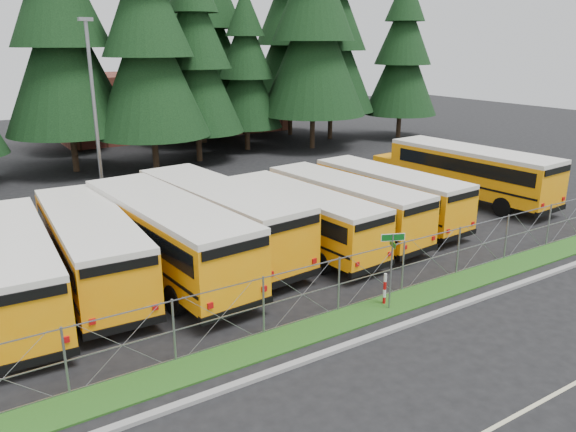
% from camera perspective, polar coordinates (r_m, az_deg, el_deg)
% --- Properties ---
extents(ground, '(120.00, 120.00, 0.00)m').
position_cam_1_polar(ground, '(23.05, 11.52, -6.02)').
color(ground, black).
rests_on(ground, ground).
extents(curb, '(50.00, 0.25, 0.12)m').
position_cam_1_polar(curb, '(21.14, 17.39, -8.53)').
color(curb, gray).
rests_on(curb, ground).
extents(grass_verge, '(50.00, 1.40, 0.06)m').
position_cam_1_polar(grass_verge, '(21.97, 14.61, -7.36)').
color(grass_verge, '#1C4614').
rests_on(grass_verge, ground).
extents(chainlink_fence, '(44.00, 0.10, 2.00)m').
position_cam_1_polar(chainlink_fence, '(22.03, 13.47, -4.46)').
color(chainlink_fence, gray).
rests_on(chainlink_fence, ground).
extents(brick_building, '(22.00, 10.00, 6.00)m').
position_cam_1_polar(brick_building, '(59.16, -11.89, 11.17)').
color(brick_building, brown).
rests_on(brick_building, ground).
extents(bus_0, '(3.13, 11.10, 2.88)m').
position_cam_1_polar(bus_0, '(21.69, -26.30, -4.95)').
color(bus_0, orange).
rests_on(bus_0, ground).
extents(bus_1, '(3.20, 11.32, 2.94)m').
position_cam_1_polar(bus_1, '(22.66, -19.56, -3.12)').
color(bus_1, orange).
rests_on(bus_1, ground).
extents(bus_2, '(3.79, 12.22, 3.15)m').
position_cam_1_polar(bus_2, '(22.80, -12.63, -2.10)').
color(bus_2, orange).
rests_on(bus_2, ground).
extents(bus_3, '(3.96, 12.10, 3.11)m').
position_cam_1_polar(bus_3, '(24.74, -7.44, -0.32)').
color(bus_3, orange).
rests_on(bus_3, ground).
extents(bus_4, '(3.34, 10.55, 2.72)m').
position_cam_1_polar(bus_4, '(25.23, 0.93, -0.29)').
color(bus_4, orange).
rests_on(bus_4, ground).
extents(bus_5, '(3.47, 10.76, 2.77)m').
position_cam_1_polar(bus_5, '(27.09, 5.30, 0.94)').
color(bus_5, orange).
rests_on(bus_5, ground).
extents(bus_6, '(3.20, 10.58, 2.74)m').
position_cam_1_polar(bus_6, '(29.41, 9.71, 2.05)').
color(bus_6, orange).
rests_on(bus_6, ground).
extents(bus_east, '(3.72, 12.05, 3.11)m').
position_cam_1_polar(bus_east, '(34.64, 17.51, 4.12)').
color(bus_east, orange).
rests_on(bus_east, ground).
extents(street_sign, '(0.78, 0.51, 2.81)m').
position_cam_1_polar(street_sign, '(19.47, 10.52, -3.94)').
color(street_sign, gray).
rests_on(street_sign, ground).
extents(striped_bollard, '(0.11, 0.11, 1.20)m').
position_cam_1_polar(striped_bollard, '(20.32, 9.80, -7.35)').
color(striped_bollard, '#B20C0C').
rests_on(striped_bollard, ground).
extents(light_standard, '(0.70, 0.35, 10.14)m').
position_cam_1_polar(light_standard, '(31.59, -19.05, 10.06)').
color(light_standard, gray).
rests_on(light_standard, ground).
extents(conifer_3, '(8.61, 8.61, 19.04)m').
position_cam_1_polar(conifer_3, '(42.50, -22.08, 16.85)').
color(conifer_3, black).
rests_on(conifer_3, ground).
extents(conifer_4, '(7.99, 7.99, 17.68)m').
position_cam_1_polar(conifer_4, '(40.77, -14.06, 16.63)').
color(conifer_4, black).
rests_on(conifer_4, ground).
extents(conifer_5, '(7.06, 7.06, 15.60)m').
position_cam_1_polar(conifer_5, '(43.97, -9.44, 15.56)').
color(conifer_5, black).
rests_on(conifer_5, ground).
extents(conifer_6, '(6.02, 6.02, 13.32)m').
position_cam_1_polar(conifer_6, '(48.47, -4.30, 14.53)').
color(conifer_6, black).
rests_on(conifer_6, ground).
extents(conifer_7, '(9.01, 9.01, 19.92)m').
position_cam_1_polar(conifer_7, '(49.04, 2.62, 18.45)').
color(conifer_7, black).
rests_on(conifer_7, ground).
extents(conifer_8, '(8.19, 8.19, 18.11)m').
position_cam_1_polar(conifer_8, '(54.07, 4.49, 17.36)').
color(conifer_8, black).
rests_on(conifer_8, ground).
extents(conifer_9, '(6.91, 6.91, 15.27)m').
position_cam_1_polar(conifer_9, '(55.89, 11.57, 15.61)').
color(conifer_9, black).
rests_on(conifer_9, ground).
extents(conifer_11, '(6.65, 6.65, 14.71)m').
position_cam_1_polar(conifer_11, '(50.87, -21.74, 14.31)').
color(conifer_11, black).
rests_on(conifer_11, ground).
extents(conifer_12, '(10.05, 10.05, 22.23)m').
position_cam_1_polar(conifer_12, '(52.46, -9.06, 19.46)').
color(conifer_12, black).
rests_on(conifer_12, ground).
extents(conifer_13, '(8.63, 8.63, 19.09)m').
position_cam_1_polar(conifer_13, '(56.39, 0.23, 17.90)').
color(conifer_13, black).
rests_on(conifer_13, ground).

